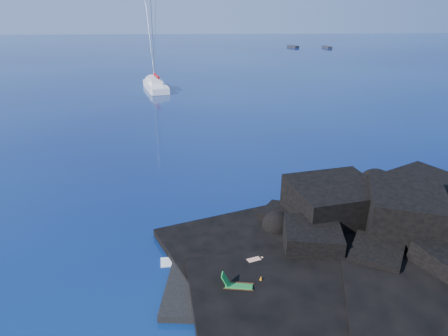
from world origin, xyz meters
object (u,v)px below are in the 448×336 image
at_px(sailboat, 156,89).
at_px(distant_boat_a, 293,47).
at_px(marker_cone, 261,281).
at_px(distant_boat_b, 327,48).
at_px(deck_chair, 239,283).
at_px(sunbather, 254,261).

height_order(sailboat, distant_boat_a, sailboat).
relative_size(marker_cone, distant_boat_b, 0.11).
xyz_separation_m(deck_chair, distant_boat_a, (29.74, 128.01, -0.85)).
distance_m(marker_cone, distant_boat_b, 130.69).
xyz_separation_m(sunbather, distant_boat_a, (28.75, 125.75, -0.53)).
height_order(sailboat, deck_chair, sailboat).
relative_size(sunbather, marker_cone, 4.02).
bearing_deg(deck_chair, sunbather, 76.20).
bearing_deg(sunbather, distant_boat_a, 56.45).
bearing_deg(sunbather, sailboat, 79.56).
relative_size(sailboat, distant_boat_b, 3.17).
bearing_deg(sailboat, marker_cone, -93.67).
xyz_separation_m(deck_chair, marker_cone, (1.10, 0.46, -0.26)).
bearing_deg(distant_boat_b, deck_chair, -118.24).
distance_m(deck_chair, distant_boat_b, 131.47).
xyz_separation_m(marker_cone, distant_boat_a, (28.63, 127.55, -0.59)).
xyz_separation_m(deck_chair, distant_boat_b, (40.17, 125.18, -0.85)).
relative_size(sailboat, distant_boat_a, 2.95).
distance_m(sunbather, distant_boat_b, 129.01).
distance_m(marker_cone, distant_boat_a, 130.73).
xyz_separation_m(sailboat, distant_boat_a, (38.26, 73.05, 0.00)).
xyz_separation_m(sailboat, marker_cone, (9.62, -54.50, 0.59)).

